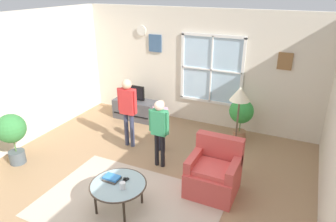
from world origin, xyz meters
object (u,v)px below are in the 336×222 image
object	(u,v)px
television	(134,93)
coffee_table	(118,185)
cup	(123,186)
person_green_shirt	(159,126)
potted_plant_by_window	(241,114)
remote_near_cup	(125,180)
potted_plant_corner	(12,132)
remote_near_books	(124,181)
person_pink_shirt	(161,120)
book_stack	(112,178)
armchair	(214,173)
person_red_shirt	(128,105)
floor_lamp	(239,103)
tv_stand	(135,109)

from	to	relation	value
television	coffee_table	size ratio (longest dim) A/B	0.62
cup	person_green_shirt	bearing A→B (deg)	94.10
person_green_shirt	potted_plant_by_window	xyz separation A→B (m)	(1.08, 1.59, -0.19)
remote_near_cup	person_green_shirt	world-z (taller)	person_green_shirt
person_green_shirt	remote_near_cup	bearing A→B (deg)	-88.57
person_green_shirt	coffee_table	bearing A→B (deg)	-91.08
person_green_shirt	potted_plant_corner	xyz separation A→B (m)	(-2.43, -1.04, -0.16)
potted_plant_corner	remote_near_books	bearing A→B (deg)	-3.58
cup	remote_near_books	bearing A→B (deg)	116.94
remote_near_cup	person_pink_shirt	world-z (taller)	person_pink_shirt
remote_near_books	person_green_shirt	size ratio (longest dim) A/B	0.11
coffee_table	television	bearing A→B (deg)	116.65
person_green_shirt	potted_plant_by_window	world-z (taller)	person_green_shirt
potted_plant_by_window	person_pink_shirt	bearing A→B (deg)	-139.61
person_pink_shirt	book_stack	bearing A→B (deg)	-88.42
television	armchair	world-z (taller)	armchair
television	person_red_shirt	xyz separation A→B (m)	(0.59, -1.21, 0.22)
person_green_shirt	person_red_shirt	distance (m)	0.98
remote_near_books	person_red_shirt	world-z (taller)	person_red_shirt
potted_plant_by_window	book_stack	bearing A→B (deg)	-113.90
coffee_table	floor_lamp	bearing A→B (deg)	49.92
armchair	coffee_table	world-z (taller)	armchair
book_stack	cup	world-z (taller)	cup
person_green_shirt	floor_lamp	distance (m)	1.42
coffee_table	remote_near_cup	size ratio (longest dim) A/B	5.91
potted_plant_by_window	coffee_table	bearing A→B (deg)	-111.13
floor_lamp	armchair	bearing A→B (deg)	-108.43
armchair	person_green_shirt	xyz separation A→B (m)	(-1.10, 0.28, 0.47)
remote_near_cup	coffee_table	bearing A→B (deg)	-117.91
armchair	book_stack	distance (m)	1.59
coffee_table	person_red_shirt	xyz separation A→B (m)	(-0.86, 1.69, 0.48)
potted_plant_corner	tv_stand	bearing A→B (deg)	70.32
television	remote_near_books	world-z (taller)	television
person_red_shirt	remote_near_cup	bearing A→B (deg)	-59.89
armchair	cup	xyz separation A→B (m)	(-1.00, -1.06, 0.16)
armchair	potted_plant_by_window	xyz separation A→B (m)	(-0.01, 1.87, 0.28)
person_green_shirt	book_stack	bearing A→B (deg)	-97.61
remote_near_cup	potted_plant_corner	distance (m)	2.47
book_stack	potted_plant_corner	size ratio (longest dim) A/B	0.24
cup	coffee_table	bearing A→B (deg)	153.43
television	potted_plant_corner	distance (m)	2.82
cup	person_green_shirt	world-z (taller)	person_green_shirt
potted_plant_corner	floor_lamp	xyz separation A→B (m)	(3.71, 1.31, 0.71)
armchair	remote_near_books	size ratio (longest dim) A/B	6.21
remote_near_books	remote_near_cup	distance (m)	0.02
tv_stand	potted_plant_by_window	bearing A→B (deg)	-0.74
tv_stand	book_stack	xyz separation A→B (m)	(1.31, -2.85, 0.23)
person_pink_shirt	floor_lamp	world-z (taller)	floor_lamp
television	person_pink_shirt	bearing A→B (deg)	-41.81
person_pink_shirt	remote_near_cup	bearing A→B (deg)	-81.74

